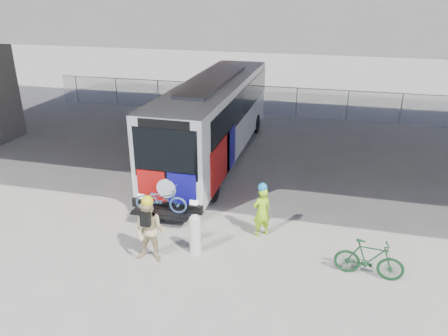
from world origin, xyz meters
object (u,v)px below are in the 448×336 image
(bollard, at_px, (195,233))
(cyclist_hivis, at_px, (262,211))
(bike_parked, at_px, (369,259))
(bus, at_px, (214,113))
(cyclist_tan, at_px, (150,231))

(bollard, distance_m, cyclist_hivis, 2.30)
(bike_parked, bearing_deg, cyclist_hivis, 71.16)
(bus, bearing_deg, cyclist_hivis, -62.51)
(cyclist_hivis, bearing_deg, cyclist_tan, -0.43)
(bus, xyz_separation_m, cyclist_tan, (0.47, -8.60, -1.12))
(bollard, height_order, bike_parked, bollard)
(bollard, xyz_separation_m, cyclist_hivis, (1.73, 1.50, 0.19))
(cyclist_hivis, bearing_deg, bike_parked, 118.56)
(cyclist_tan, relative_size, bike_parked, 1.13)
(cyclist_tan, bearing_deg, bike_parked, 5.02)
(bollard, relative_size, bike_parked, 0.70)
(bollard, relative_size, cyclist_hivis, 0.70)
(bollard, xyz_separation_m, cyclist_tan, (-1.14, -0.68, 0.29))
(bus, xyz_separation_m, bollard, (1.61, -7.92, -1.41))
(bike_parked, bearing_deg, cyclist_tan, 102.04)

